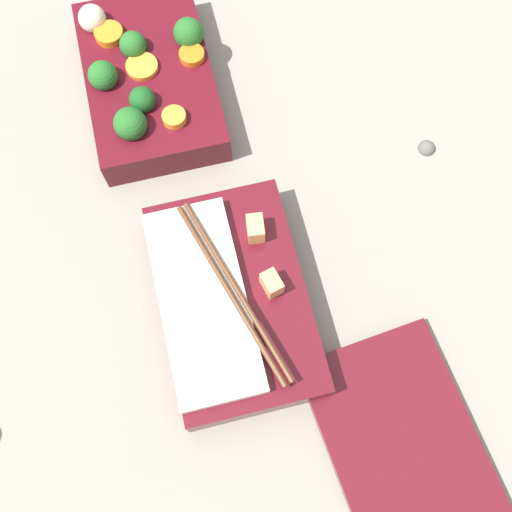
% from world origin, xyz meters
% --- Properties ---
extents(ground_plane, '(3.00, 3.00, 0.00)m').
position_xyz_m(ground_plane, '(0.00, 0.00, 0.00)').
color(ground_plane, gray).
extents(bento_tray_vegetable, '(0.21, 0.13, 0.07)m').
position_xyz_m(bento_tray_vegetable, '(-0.12, -0.02, 0.02)').
color(bento_tray_vegetable, '#510F19').
rests_on(bento_tray_vegetable, ground_plane).
extents(bento_tray_rice, '(0.21, 0.13, 0.06)m').
position_xyz_m(bento_tray_rice, '(0.14, 0.01, 0.02)').
color(bento_tray_rice, '#510F19').
rests_on(bento_tray_rice, ground_plane).
extents(bento_lid, '(0.22, 0.15, 0.01)m').
position_xyz_m(bento_lid, '(0.31, 0.13, 0.01)').
color(bento_lid, '#510F19').
rests_on(bento_lid, ground_plane).
extents(pebble_0, '(0.02, 0.02, 0.02)m').
position_xyz_m(pebble_0, '(0.02, 0.25, 0.00)').
color(pebble_0, '#595651').
rests_on(pebble_0, ground_plane).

